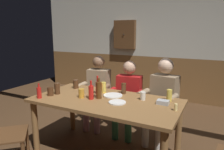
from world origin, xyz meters
The scene contains 23 objects.
back_wall_upper centered at (0.00, 2.75, 1.81)m, with size 6.79×0.12×1.58m, color beige.
back_wall_wainscot centered at (0.00, 2.75, 0.51)m, with size 6.79×0.12×1.02m, color brown.
dining_table centered at (0.00, -0.07, 0.68)m, with size 1.89×0.96×0.78m.
person_0 centered at (-0.56, 0.64, 0.68)m, with size 0.53×0.55×1.23m.
person_1 centered at (0.01, 0.63, 0.65)m, with size 0.55×0.52×1.18m.
person_2 centered at (0.55, 0.64, 0.69)m, with size 0.56×0.57×1.26m.
table_candle centered at (0.88, -0.06, 0.82)m, with size 0.04×0.04×0.08m, color #F9E08C.
condiment_caddy centered at (0.70, 0.09, 0.80)m, with size 0.14×0.10×0.05m, color #B2B7BC.
plate_0 centered at (0.02, 0.10, 0.78)m, with size 0.26×0.26×0.01m, color white.
plate_1 centered at (0.19, -0.12, 0.78)m, with size 0.21×0.21×0.01m, color white.
bottle_0 centered at (-0.17, -0.15, 0.87)m, with size 0.07×0.07×0.25m.
bottle_1 centered at (-0.79, -0.42, 0.85)m, with size 0.06×0.06×0.20m.
bottle_2 centered at (-0.10, -0.07, 0.89)m, with size 0.07×0.07×0.27m.
bottle_3 centered at (-0.22, 0.10, 0.87)m, with size 0.06×0.06×0.26m.
pint_glass_0 centered at (0.43, 0.13, 0.83)m, with size 0.07×0.07×0.11m, color white.
pint_glass_1 centered at (0.10, 0.28, 0.85)m, with size 0.07×0.07×0.15m, color #4C2D19.
pint_glass_2 centered at (-0.32, -0.16, 0.84)m, with size 0.08×0.08×0.12m, color gold.
pint_glass_3 centered at (-0.17, 0.18, 0.85)m, with size 0.07×0.07×0.16m, color #E5C64C.
pint_glass_4 centered at (0.74, 0.24, 0.85)m, with size 0.07×0.07×0.15m, color #E5C64C.
pint_glass_5 centered at (-0.72, -0.17, 0.85)m, with size 0.08×0.08×0.15m, color #4C2D19.
pint_glass_6 centered at (-0.75, -0.27, 0.83)m, with size 0.08×0.08×0.11m, color #4C2D19.
pint_glass_7 centered at (-0.67, 0.20, 0.84)m, with size 0.08×0.08×0.13m, color #4C2D19.
wall_dart_cabinet centered at (-0.95, 2.62, 1.55)m, with size 0.56×0.15×0.70m.
Camera 1 is at (1.28, -2.35, 1.64)m, focal length 34.11 mm.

